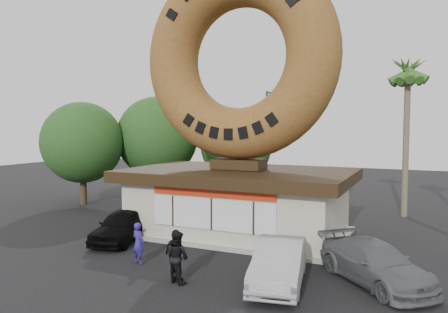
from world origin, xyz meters
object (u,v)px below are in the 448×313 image
object	(u,v)px
person_left	(138,243)
car_black	(122,226)
person_right	(176,256)
car_silver	(279,263)
street_lamp	(268,140)
donut_shop	(238,199)
person_center	(177,257)
giant_donut	(239,58)
car_grey	(375,263)

from	to	relation	value
person_left	car_black	world-z (taller)	person_left
person_right	car_silver	xyz separation A→B (m)	(3.39, 1.25, -0.17)
street_lamp	person_right	xyz separation A→B (m)	(2.54, -17.30, -3.56)
donut_shop	person_right	size ratio (longest dim) A/B	6.06
person_center	giant_donut	bearing A→B (deg)	-66.39
person_center	street_lamp	bearing A→B (deg)	-63.84
person_center	person_right	distance (m)	0.12
person_left	person_center	bearing A→B (deg)	169.33
street_lamp	car_silver	xyz separation A→B (m)	(5.93, -16.05, -3.72)
donut_shop	car_silver	xyz separation A→B (m)	(4.08, -6.04, -1.01)
donut_shop	car_grey	distance (m)	8.49
giant_donut	person_left	xyz separation A→B (m)	(-1.72, -6.20, -8.02)
car_black	car_grey	world-z (taller)	car_black
person_center	car_silver	xyz separation A→B (m)	(3.29, 1.31, -0.15)
donut_shop	car_black	bearing A→B (deg)	-139.94
street_lamp	car_grey	xyz separation A→B (m)	(8.93, -14.58, -3.77)
person_center	car_silver	distance (m)	3.55
person_center	car_black	xyz separation A→B (m)	(-5.24, 3.61, -0.17)
giant_donut	person_center	xyz separation A→B (m)	(0.79, -7.37, -7.94)
street_lamp	person_left	world-z (taller)	street_lamp
donut_shop	giant_donut	world-z (taller)	giant_donut
person_left	car_silver	world-z (taller)	person_left
giant_donut	car_grey	distance (m)	11.72
street_lamp	car_grey	bearing A→B (deg)	-58.50
car_black	giant_donut	bearing A→B (deg)	26.70
donut_shop	person_right	world-z (taller)	donut_shop
person_center	car_black	bearing A→B (deg)	-17.10
person_right	giant_donut	bearing A→B (deg)	-63.38
person_center	car_silver	size ratio (longest dim) A/B	0.40
street_lamp	person_right	size ratio (longest dim) A/B	4.33
giant_donut	car_grey	size ratio (longest dim) A/B	2.06
car_grey	car_silver	bearing A→B (deg)	162.82
street_lamp	person_center	distance (m)	17.93
person_left	car_black	distance (m)	3.67
street_lamp	car_black	bearing A→B (deg)	-100.67
donut_shop	giant_donut	size ratio (longest dim) A/B	1.11
car_black	car_silver	distance (m)	8.83
person_right	car_black	world-z (taller)	person_right
person_left	person_center	xyz separation A→B (m)	(2.50, -1.17, 0.08)
street_lamp	car_grey	distance (m)	17.51
car_silver	car_grey	size ratio (longest dim) A/B	0.94
car_silver	car_grey	world-z (taller)	car_silver
giant_donut	person_center	world-z (taller)	giant_donut
giant_donut	street_lamp	world-z (taller)	giant_donut
person_center	car_black	world-z (taller)	person_center
person_center	car_black	distance (m)	6.36
person_left	person_right	distance (m)	2.64
car_grey	street_lamp	bearing A→B (deg)	78.12
giant_donut	donut_shop	bearing A→B (deg)	-90.00
donut_shop	person_center	bearing A→B (deg)	-83.89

